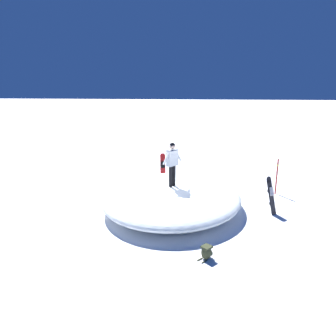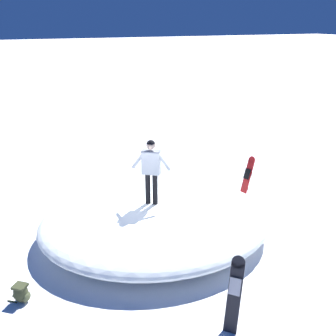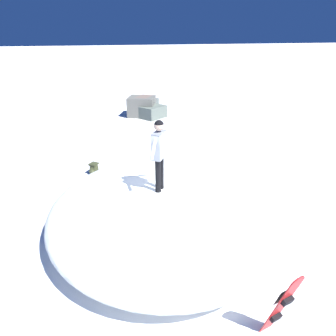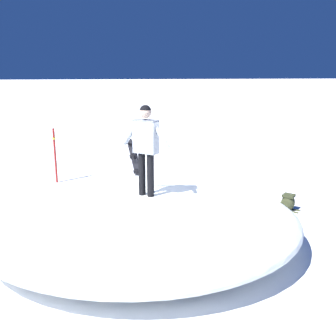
% 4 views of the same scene
% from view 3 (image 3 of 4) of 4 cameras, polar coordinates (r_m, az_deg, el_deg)
% --- Properties ---
extents(ground, '(240.00, 240.00, 0.00)m').
position_cam_3_polar(ground, '(8.64, -4.12, -8.83)').
color(ground, white).
extents(snow_mound, '(6.16, 6.86, 1.01)m').
position_cam_3_polar(snow_mound, '(7.94, -1.15, -7.68)').
color(snow_mound, white).
rests_on(snow_mound, ground).
extents(snowboarder_standing, '(0.70, 0.92, 1.81)m').
position_cam_3_polar(snowboarder_standing, '(7.35, -1.65, 3.54)').
color(snowboarder_standing, black).
rests_on(snowboarder_standing, snow_mound).
extents(snowboard_secondary_upright, '(0.35, 0.48, 1.52)m').
position_cam_3_polar(snowboard_secondary_upright, '(5.52, 20.43, -22.75)').
color(snowboard_secondary_upright, red).
rests_on(snowboard_secondary_upright, ground).
extents(backpack_near, '(0.50, 0.52, 0.42)m').
position_cam_3_polar(backpack_near, '(11.23, -13.61, -0.10)').
color(backpack_near, '#383D23').
rests_on(backpack_near, ground).
extents(rock_outcrop, '(2.37, 3.31, 1.14)m').
position_cam_3_polar(rock_outcrop, '(19.04, -4.30, 11.19)').
color(rock_outcrop, '#5D685D').
rests_on(rock_outcrop, ground).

